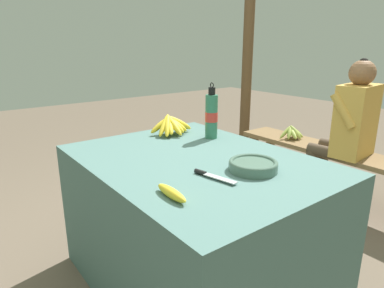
# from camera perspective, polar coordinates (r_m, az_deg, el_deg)

# --- Properties ---
(ground_plane) EXTENTS (12.00, 12.00, 0.00)m
(ground_plane) POSITION_cam_1_polar(r_m,az_deg,el_deg) (1.99, 0.64, -21.91)
(ground_plane) COLOR brown
(market_counter) EXTENTS (1.26, 0.95, 0.70)m
(market_counter) POSITION_cam_1_polar(r_m,az_deg,el_deg) (1.79, 0.68, -13.09)
(market_counter) COLOR #4C706B
(market_counter) RESTS_ON ground_plane
(banana_bunch_ripe) EXTENTS (0.17, 0.28, 0.13)m
(banana_bunch_ripe) POSITION_cam_1_polar(r_m,az_deg,el_deg) (2.07, -3.36, 3.28)
(banana_bunch_ripe) COLOR #4C381E
(banana_bunch_ripe) RESTS_ON market_counter
(serving_bowl) EXTENTS (0.21, 0.21, 0.05)m
(serving_bowl) POSITION_cam_1_polar(r_m,az_deg,el_deg) (1.51, 10.15, -3.52)
(serving_bowl) COLOR #4C6B5B
(serving_bowl) RESTS_ON market_counter
(water_bottle) EXTENTS (0.07, 0.07, 0.32)m
(water_bottle) POSITION_cam_1_polar(r_m,az_deg,el_deg) (1.97, 3.26, 4.74)
(water_bottle) COLOR #337556
(water_bottle) RESTS_ON market_counter
(loose_banana_front) EXTENTS (0.18, 0.04, 0.04)m
(loose_banana_front) POSITION_cam_1_polar(r_m,az_deg,el_deg) (1.24, -3.44, -8.14)
(loose_banana_front) COLOR yellow
(loose_banana_front) RESTS_ON market_counter
(knife) EXTENTS (0.21, 0.06, 0.02)m
(knife) POSITION_cam_1_polar(r_m,az_deg,el_deg) (1.42, 2.83, -5.16)
(knife) COLOR #BCBCC1
(knife) RESTS_ON market_counter
(wooden_bench) EXTENTS (1.79, 0.32, 0.44)m
(wooden_bench) POSITION_cam_1_polar(r_m,az_deg,el_deg) (2.87, 23.64, -2.42)
(wooden_bench) COLOR brown
(wooden_bench) RESTS_ON ground_plane
(seated_vendor) EXTENTS (0.43, 0.41, 1.14)m
(seated_vendor) POSITION_cam_1_polar(r_m,az_deg,el_deg) (2.75, 24.63, 2.80)
(seated_vendor) COLOR #473828
(seated_vendor) RESTS_ON ground_plane
(banana_bunch_green) EXTENTS (0.16, 0.25, 0.12)m
(banana_bunch_green) POSITION_cam_1_polar(r_m,az_deg,el_deg) (3.07, 16.43, 1.91)
(banana_bunch_green) COLOR #4C381E
(banana_bunch_green) RESTS_ON wooden_bench
(support_post_near) EXTENTS (0.11, 0.11, 2.54)m
(support_post_near) POSITION_cam_1_polar(r_m,az_deg,el_deg) (3.59, 9.38, 16.88)
(support_post_near) COLOR brown
(support_post_near) RESTS_ON ground_plane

